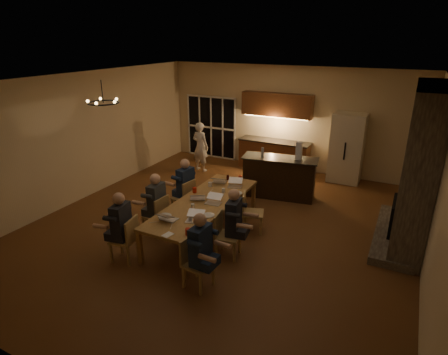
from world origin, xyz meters
TOP-DOWN VIEW (x-y plane):
  - floor at (0.00, 0.00)m, footprint 9.00×9.00m
  - back_wall at (0.00, 4.52)m, footprint 8.00×0.04m
  - left_wall at (-4.02, 0.00)m, footprint 0.04×9.00m
  - right_wall at (4.02, 0.00)m, footprint 0.04×9.00m
  - ceiling at (0.00, 0.00)m, footprint 8.00×9.00m
  - french_doors at (-2.70, 4.47)m, footprint 1.86×0.08m
  - fireplace at (3.70, 1.20)m, footprint 0.58×2.50m
  - kitchenette at (-0.30, 4.20)m, footprint 2.24×0.68m
  - refrigerator at (1.90, 4.15)m, footprint 0.90×0.68m
  - dining_table at (-0.20, -0.44)m, footprint 1.10×3.23m
  - bar_island at (0.56, 2.19)m, footprint 2.01×0.98m
  - chair_left_near at (-1.06, -2.01)m, footprint 0.51×0.51m
  - chair_left_mid at (-1.13, -0.93)m, footprint 0.47×0.47m
  - chair_left_far at (-1.11, 0.13)m, footprint 0.50×0.50m
  - chair_right_near at (0.61, -2.08)m, footprint 0.49×0.49m
  - chair_right_mid at (0.64, -1.01)m, footprint 0.50×0.50m
  - chair_right_far at (0.69, 0.13)m, footprint 0.56×0.56m
  - person_left_near at (-1.08, -2.00)m, footprint 0.70×0.70m
  - person_right_near at (0.65, -2.06)m, footprint 0.63×0.63m
  - person_left_mid at (-1.09, -0.90)m, footprint 0.64×0.64m
  - person_right_mid at (0.70, -0.90)m, footprint 0.69×0.69m
  - person_left_far at (-1.07, 0.20)m, footprint 0.69×0.69m
  - standing_person at (-2.32, 3.05)m, footprint 0.62×0.45m
  - chandelier at (-2.21, -0.96)m, footprint 0.63×0.63m
  - laptop_a at (-0.40, -1.44)m, footprint 0.33×0.30m
  - laptop_b at (0.07, -1.29)m, footprint 0.38×0.35m
  - laptop_c at (-0.40, -0.36)m, footprint 0.41×0.40m
  - laptop_d at (0.01, -0.43)m, footprint 0.35×0.31m
  - laptop_e at (-0.44, 0.71)m, footprint 0.38×0.35m
  - laptop_f at (0.02, 0.60)m, footprint 0.39×0.36m
  - mug_front at (-0.25, -0.82)m, footprint 0.08×0.08m
  - mug_mid at (-0.06, 0.19)m, footprint 0.08×0.08m
  - mug_back at (-0.51, 0.37)m, footprint 0.09×0.09m
  - redcup_near at (0.23, -1.77)m, footprint 0.10×0.10m
  - redcup_mid at (-0.64, -0.11)m, footprint 0.09×0.09m
  - redcup_far at (-0.03, 1.03)m, footprint 0.09×0.09m
  - can_silver at (-0.10, -1.16)m, footprint 0.06×0.06m
  - can_cola at (-0.33, 0.93)m, footprint 0.06×0.06m
  - plate_near at (0.19, -0.96)m, footprint 0.23×0.23m
  - plate_left at (-0.55, -1.38)m, footprint 0.26×0.26m
  - plate_far at (0.22, 0.27)m, footprint 0.25×0.25m
  - notepad at (-0.08, -1.95)m, footprint 0.17×0.21m
  - bar_bottle at (0.11, 2.08)m, footprint 0.07×0.07m
  - bar_blender at (1.01, 2.27)m, footprint 0.15×0.15m

SIDE VIEW (x-z plane):
  - floor at x=0.00m, z-range 0.00..0.00m
  - dining_table at x=-0.20m, z-range 0.00..0.75m
  - chair_left_near at x=-1.06m, z-range 0.00..0.89m
  - chair_left_mid at x=-1.13m, z-range 0.00..0.89m
  - chair_left_far at x=-1.11m, z-range 0.00..0.89m
  - chair_right_near at x=0.61m, z-range 0.00..0.89m
  - chair_right_mid at x=0.64m, z-range 0.00..0.89m
  - chair_right_far at x=0.69m, z-range 0.00..0.89m
  - bar_island at x=0.56m, z-range 0.00..1.08m
  - person_left_near at x=-1.08m, z-range 0.00..1.38m
  - person_right_near at x=0.65m, z-range 0.00..1.38m
  - person_left_mid at x=-1.09m, z-range 0.00..1.38m
  - person_right_mid at x=0.70m, z-range 0.00..1.38m
  - person_left_far at x=-1.07m, z-range 0.00..1.38m
  - notepad at x=-0.08m, z-range 0.75..0.76m
  - plate_near at x=0.19m, z-range 0.75..0.77m
  - plate_left at x=-0.55m, z-range 0.75..0.77m
  - plate_far at x=0.22m, z-range 0.75..0.77m
  - standing_person at x=-2.32m, z-range 0.00..1.55m
  - mug_front at x=-0.25m, z-range 0.75..0.85m
  - mug_mid at x=-0.06m, z-range 0.75..0.85m
  - mug_back at x=-0.51m, z-range 0.75..0.85m
  - redcup_near at x=0.23m, z-range 0.75..0.87m
  - redcup_mid at x=-0.64m, z-range 0.75..0.87m
  - redcup_far at x=-0.03m, z-range 0.75..0.87m
  - can_silver at x=-0.10m, z-range 0.75..0.87m
  - can_cola at x=-0.33m, z-range 0.75..0.87m
  - laptop_a at x=-0.40m, z-range 0.75..0.98m
  - laptop_b at x=0.07m, z-range 0.75..0.98m
  - laptop_c at x=-0.40m, z-range 0.75..0.98m
  - laptop_d at x=0.01m, z-range 0.75..0.98m
  - laptop_e at x=-0.44m, z-range 0.75..0.98m
  - laptop_f at x=0.02m, z-range 0.75..0.98m
  - refrigerator at x=1.90m, z-range 0.00..2.00m
  - french_doors at x=-2.70m, z-range 0.00..2.10m
  - kitchenette at x=-0.30m, z-range 0.00..2.40m
  - bar_bottle at x=0.11m, z-range 1.08..1.32m
  - bar_blender at x=1.01m, z-range 1.08..1.53m
  - back_wall at x=0.00m, z-range 0.00..3.20m
  - left_wall at x=-4.02m, z-range 0.00..3.20m
  - right_wall at x=4.02m, z-range 0.00..3.20m
  - fireplace at x=3.70m, z-range 0.00..3.20m
  - chandelier at x=-2.21m, z-range 2.73..2.77m
  - ceiling at x=0.00m, z-range 3.20..3.24m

